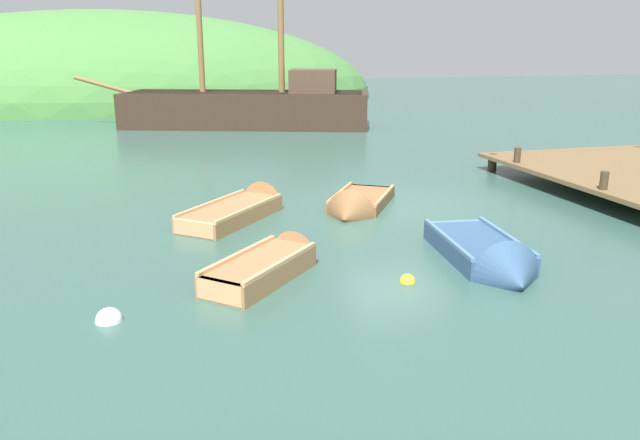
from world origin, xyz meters
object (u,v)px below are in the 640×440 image
object	(u,v)px
rowboat_center	(273,266)
rowboat_near_dock	(488,260)
sailing_ship	(250,113)
rowboat_outer_left	(244,210)
rowboat_far	(356,207)
buoy_white	(109,321)
buoy_yellow	(408,282)

from	to	relation	value
rowboat_center	rowboat_near_dock	distance (m)	4.00
sailing_ship	rowboat_center	bearing A→B (deg)	100.90
rowboat_outer_left	rowboat_center	size ratio (longest dim) A/B	1.23
rowboat_far	rowboat_near_dock	size ratio (longest dim) A/B	0.94
sailing_ship	buoy_white	xyz separation A→B (m)	(-5.70, -22.03, -0.67)
rowboat_far	buoy_white	world-z (taller)	rowboat_far
sailing_ship	rowboat_far	distance (m)	17.00
rowboat_center	buoy_yellow	distance (m)	2.42
rowboat_far	rowboat_near_dock	bearing A→B (deg)	46.41
rowboat_near_dock	buoy_yellow	world-z (taller)	rowboat_near_dock
sailing_ship	rowboat_near_dock	size ratio (longest dim) A/B	4.36
rowboat_far	buoy_yellow	world-z (taller)	rowboat_far
sailing_ship	rowboat_near_dock	distance (m)	21.47
rowboat_near_dock	buoy_white	bearing A→B (deg)	-78.38
rowboat_center	rowboat_near_dock	xyz separation A→B (m)	(3.93, -0.71, -0.01)
buoy_white	rowboat_center	bearing A→B (deg)	25.45
rowboat_outer_left	rowboat_far	world-z (taller)	rowboat_far
buoy_yellow	rowboat_far	bearing A→B (deg)	81.82
buoy_white	buoy_yellow	bearing A→B (deg)	3.07
rowboat_near_dock	buoy_white	world-z (taller)	rowboat_near_dock
rowboat_outer_left	buoy_white	distance (m)	6.09
rowboat_outer_left	rowboat_center	world-z (taller)	rowboat_outer_left
rowboat_near_dock	rowboat_outer_left	bearing A→B (deg)	-134.87
rowboat_outer_left	rowboat_center	bearing A→B (deg)	-140.44
sailing_ship	rowboat_center	world-z (taller)	sailing_ship
rowboat_far	rowboat_near_dock	distance (m)	4.58
rowboat_center	buoy_white	xyz separation A→B (m)	(-2.74, -1.30, -0.14)
buoy_white	buoy_yellow	xyz separation A→B (m)	(4.92, 0.26, 0.00)
rowboat_outer_left	rowboat_near_dock	world-z (taller)	rowboat_near_dock
rowboat_far	rowboat_near_dock	xyz separation A→B (m)	(1.07, -4.45, 0.05)
rowboat_far	buoy_white	bearing A→B (deg)	-15.12
rowboat_far	buoy_white	size ratio (longest dim) A/B	7.74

